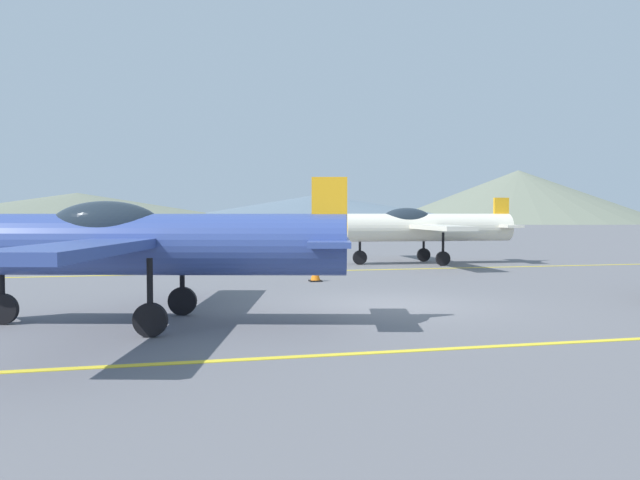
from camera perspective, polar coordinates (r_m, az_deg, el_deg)
The scene contains 9 objects.
ground_plane at distance 14.10m, azimuth 6.62°, elevation -5.87°, with size 400.00×400.00×0.00m, color slate.
apron_line_near at distance 10.06m, azimuth 15.39°, elevation -9.27°, with size 80.00×0.16×0.01m, color yellow.
apron_line_far at distance 22.14m, azimuth -0.74°, elevation -2.83°, with size 80.00×0.16×0.01m, color yellow.
airplane_near at distance 11.84m, azimuth -16.00°, elevation -0.19°, with size 7.84×8.90×2.68m.
airplane_mid at distance 25.64m, azimuth 9.14°, elevation 1.22°, with size 7.77×8.94×2.68m.
traffic_cone_front at distance 18.81m, azimuth -0.42°, elevation -2.89°, with size 0.36×0.36×0.59m.
hill_centerleft at distance 138.12m, azimuth -21.10°, elevation 2.71°, with size 80.20×80.20×6.26m, color slate.
hill_centerright at distance 137.48m, azimuth -0.21°, elevation 2.85°, with size 75.56×75.56×6.15m, color slate.
hill_right at distance 150.57m, azimuth 17.48°, elevation 3.79°, with size 62.32×62.32×11.88m, color slate.
Camera 1 is at (-4.72, -13.14, 2.03)m, focal length 35.38 mm.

